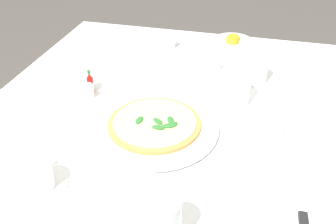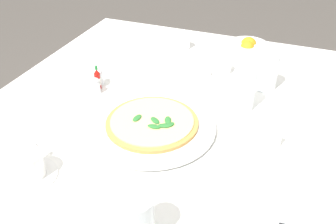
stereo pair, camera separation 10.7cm
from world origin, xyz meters
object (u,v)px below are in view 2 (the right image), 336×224
at_px(coffee_cup_near_right, 180,42).
at_px(pepper_shaker, 96,86).
at_px(hot_sauce_bottle, 98,79).
at_px(menu_card, 265,133).
at_px(water_glass_left_edge, 266,73).
at_px(coffee_cup_right_edge, 28,167).
at_px(water_glass_far_left, 244,92).
at_px(coffee_cup_far_right, 220,66).
at_px(pizza, 152,122).
at_px(water_glass_back_corner, 137,223).
at_px(salt_shaker, 99,77).
at_px(pizza_plate, 152,126).
at_px(dinner_knife, 284,220).
at_px(citrus_bowl, 248,48).

relative_size(coffee_cup_near_right, pepper_shaker, 2.31).
relative_size(hot_sauce_bottle, menu_card, 0.93).
bearing_deg(hot_sauce_bottle, water_glass_left_edge, -68.58).
xyz_separation_m(coffee_cup_right_edge, water_glass_left_edge, (0.62, -0.46, 0.02)).
bearing_deg(water_glass_far_left, coffee_cup_far_right, 31.39).
relative_size(pizza, water_glass_far_left, 1.99).
bearing_deg(menu_card, water_glass_back_corner, 75.47).
distance_m(coffee_cup_far_right, pepper_shaker, 0.44).
distance_m(salt_shaker, pepper_shaker, 0.06).
relative_size(coffee_cup_far_right, salt_shaker, 2.31).
bearing_deg(pepper_shaker, pizza_plate, -115.27).
distance_m(water_glass_far_left, salt_shaker, 0.48).
bearing_deg(pepper_shaker, pizza, -115.27).
distance_m(coffee_cup_near_right, salt_shaker, 0.40).
height_order(dinner_knife, pepper_shaker, pepper_shaker).
height_order(coffee_cup_near_right, coffee_cup_far_right, coffee_cup_near_right).
distance_m(water_glass_far_left, pepper_shaker, 0.47).
bearing_deg(pizza_plate, dinner_knife, -119.52).
bearing_deg(dinner_knife, menu_card, 14.24).
height_order(pizza, water_glass_far_left, water_glass_far_left).
relative_size(pizza, menu_card, 2.89).
bearing_deg(water_glass_back_corner, pizza, 18.49).
distance_m(coffee_cup_far_right, citrus_bowl, 0.20).
bearing_deg(coffee_cup_far_right, pizza_plate, 166.27).
xyz_separation_m(water_glass_left_edge, citrus_bowl, (0.23, 0.10, -0.03)).
height_order(water_glass_back_corner, pepper_shaker, water_glass_back_corner).
bearing_deg(pizza, water_glass_far_left, -47.32).
bearing_deg(hot_sauce_bottle, menu_card, -99.05).
height_order(coffee_cup_right_edge, coffee_cup_near_right, coffee_cup_right_edge).
distance_m(pizza_plate, dinner_knife, 0.44).
bearing_deg(pepper_shaker, coffee_cup_near_right, -18.51).
xyz_separation_m(coffee_cup_far_right, pepper_shaker, (-0.27, 0.34, -0.00)).
bearing_deg(menu_card, pepper_shaker, 3.68).
bearing_deg(hot_sauce_bottle, pizza, -119.39).
xyz_separation_m(pizza_plate, menu_card, (0.05, -0.30, 0.02)).
distance_m(water_glass_left_edge, hot_sauce_bottle, 0.55).
height_order(coffee_cup_right_edge, coffee_cup_far_right, coffee_cup_right_edge).
distance_m(water_glass_back_corner, hot_sauce_bottle, 0.62).
xyz_separation_m(pizza_plate, coffee_cup_far_right, (0.39, -0.10, 0.02)).
height_order(coffee_cup_near_right, menu_card, coffee_cup_near_right).
bearing_deg(pizza_plate, pizza, -114.13).
relative_size(coffee_cup_right_edge, water_glass_far_left, 1.01).
relative_size(pizza_plate, pepper_shaker, 6.33).
height_order(dinner_knife, salt_shaker, salt_shaker).
bearing_deg(citrus_bowl, hot_sauce_bottle, 136.64).
height_order(citrus_bowl, hot_sauce_bottle, hot_sauce_bottle).
bearing_deg(pizza, menu_card, -79.60).
bearing_deg(citrus_bowl, dinner_knife, -164.24).
bearing_deg(pepper_shaker, citrus_bowl, -40.88).
bearing_deg(salt_shaker, water_glass_far_left, -87.04).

